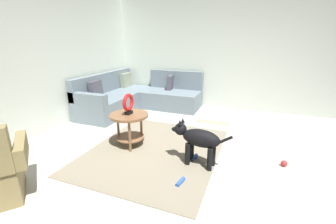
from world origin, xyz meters
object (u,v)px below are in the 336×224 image
at_px(sectional_couch, 137,97).
at_px(dog, 198,139).
at_px(dog_toy_ball, 284,163).
at_px(dog_toy_rope, 180,182).
at_px(side_table, 129,121).
at_px(dog_toy_bone, 195,157).
at_px(dog_bed_mat, 216,116).
at_px(torus_sculpture, 128,103).

distance_m(sectional_couch, dog, 2.85).
relative_size(sectional_couch, dog, 2.66).
xyz_separation_m(dog_toy_ball, dog_toy_rope, (-0.89, 1.19, -0.02)).
xyz_separation_m(sectional_couch, dog, (-2.00, -2.02, 0.09)).
height_order(side_table, dog_toy_rope, side_table).
relative_size(dog, dog_toy_bone, 4.71).
height_order(side_table, dog_bed_mat, side_table).
bearing_deg(dog, dog_toy_ball, -63.86).
bearing_deg(sectional_couch, dog_bed_mat, -90.36).
bearing_deg(side_table, dog_toy_ball, -84.50).
height_order(sectional_couch, torus_sculpture, sectional_couch).
height_order(sectional_couch, dog_bed_mat, sectional_couch).
xyz_separation_m(side_table, dog_bed_mat, (1.82, -1.06, -0.37)).
bearing_deg(dog_toy_rope, side_table, 58.14).
distance_m(torus_sculpture, dog_toy_bone, 1.28).
bearing_deg(dog_toy_ball, dog_toy_rope, 126.70).
relative_size(side_table, torus_sculpture, 1.84).
relative_size(torus_sculpture, dog_toy_ball, 3.96).
relative_size(sectional_couch, dog_bed_mat, 2.81).
bearing_deg(dog_toy_bone, sectional_couch, 46.44).
distance_m(dog, dog_toy_ball, 1.23).
xyz_separation_m(dog_bed_mat, dog_toy_bone, (-1.85, -0.02, -0.01)).
xyz_separation_m(dog_bed_mat, dog, (-1.99, -0.09, 0.33)).
distance_m(sectional_couch, dog_toy_ball, 3.54).
distance_m(sectional_couch, dog_bed_mat, 1.95).
bearing_deg(torus_sculpture, dog_toy_ball, -84.50).
bearing_deg(dog_bed_mat, torus_sculpture, 149.76).
height_order(dog, dog_toy_ball, dog).
bearing_deg(dog_toy_bone, dog_toy_ball, -78.16).
height_order(dog_toy_ball, dog_toy_rope, dog_toy_ball).
height_order(dog_bed_mat, dog_toy_rope, dog_bed_mat).
bearing_deg(dog_bed_mat, dog_toy_rope, -179.64).
distance_m(sectional_couch, dog_toy_bone, 2.71).
bearing_deg(dog_toy_rope, dog_toy_bone, -0.67).
xyz_separation_m(dog_toy_ball, dog_toy_bone, (-0.25, 1.18, -0.01)).
bearing_deg(dog_toy_bone, dog_bed_mat, 0.71).
bearing_deg(dog_bed_mat, dog, -177.46).
bearing_deg(sectional_couch, dog_toy_rope, -142.05).
height_order(sectional_couch, dog_toy_rope, sectional_couch).
bearing_deg(side_table, dog_toy_bone, -91.58).
distance_m(dog_bed_mat, dog_toy_ball, 2.00).
xyz_separation_m(side_table, dog_toy_bone, (-0.03, -1.08, -0.39)).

